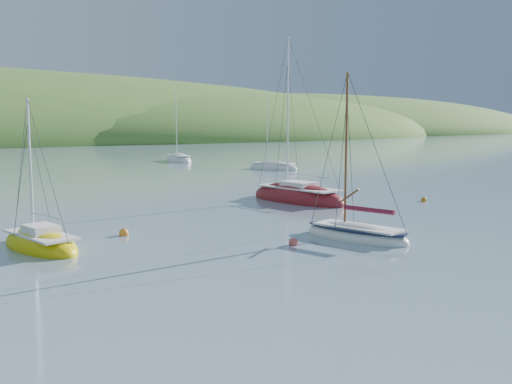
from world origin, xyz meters
TOP-DOWN VIEW (x-y plane):
  - ground at (0.00, 0.00)m, footprint 700.00×700.00m
  - daysailer_white at (1.11, 2.17)m, footprint 3.12×6.01m
  - sloop_red at (7.70, 14.06)m, footprint 3.53×8.88m
  - sailboat_yellow at (-12.09, 9.43)m, footprint 3.02×5.92m
  - distant_sloop_b at (21.98, 56.49)m, footprint 4.44×8.37m
  - distant_sloop_d at (24.08, 37.09)m, footprint 4.54×7.01m
  - mooring_buoys at (0.61, 5.35)m, footprint 23.24×9.35m

SIDE VIEW (x-z plane):
  - ground at x=0.00m, z-range 0.00..0.00m
  - mooring_buoys at x=0.61m, z-range -0.13..0.37m
  - distant_sloop_d at x=24.08m, z-range -4.55..4.89m
  - sailboat_yellow at x=-12.09m, z-range -3.58..3.93m
  - distant_sloop_b at x=21.98m, z-range -5.49..5.86m
  - daysailer_white at x=1.11m, z-range -4.19..4.60m
  - sloop_red at x=7.70m, z-range -6.21..6.68m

